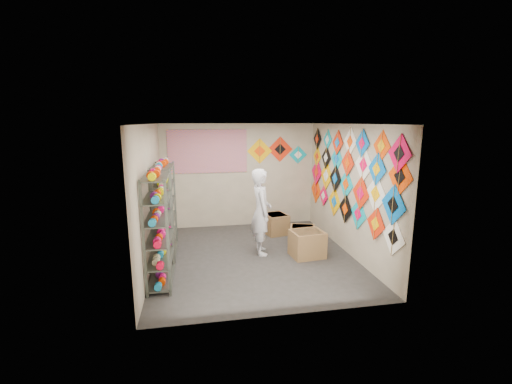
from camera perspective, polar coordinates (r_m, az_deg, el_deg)
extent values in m
plane|color=#2D2A27|center=(7.23, -0.36, -10.65)|extent=(4.50, 4.50, 0.00)
plane|color=#B8A88D|center=(9.02, -2.84, 2.75)|extent=(4.00, 0.00, 4.00)
plane|color=#B8A88D|center=(4.70, 4.38, -5.62)|extent=(4.00, 0.00, 4.00)
plane|color=#B8A88D|center=(6.79, -17.24, -0.73)|extent=(0.00, 4.50, 4.50)
plane|color=#B8A88D|center=(7.44, 14.98, 0.45)|extent=(0.00, 4.50, 4.50)
plane|color=#6D665C|center=(6.69, -0.39, 11.27)|extent=(4.50, 4.50, 0.00)
cube|color=#4C5147|center=(6.05, -15.86, -6.06)|extent=(0.40, 1.10, 1.90)
cube|color=#4C5147|center=(7.29, -14.93, -2.99)|extent=(0.40, 1.10, 1.90)
cylinder|color=#FF0E73|center=(5.56, -16.37, -6.62)|extent=(0.12, 0.10, 0.12)
cylinder|color=#FF3C00|center=(5.75, -16.18, -6.02)|extent=(0.12, 0.10, 0.12)
cylinder|color=#F4E800|center=(5.93, -16.00, -5.47)|extent=(0.12, 0.10, 0.12)
cylinder|color=beige|center=(6.11, -15.83, -4.94)|extent=(0.12, 0.10, 0.12)
cylinder|color=red|center=(6.30, -15.67, -4.45)|extent=(0.12, 0.10, 0.12)
cylinder|color=#832189|center=(6.48, -15.52, -3.99)|extent=(0.12, 0.10, 0.12)
cylinder|color=beige|center=(6.81, -15.28, -3.23)|extent=(0.12, 0.10, 0.12)
cylinder|color=teal|center=(6.99, -15.15, -2.83)|extent=(0.12, 0.10, 0.12)
cylinder|color=#FF0E73|center=(7.18, -15.03, -2.45)|extent=(0.12, 0.10, 0.12)
cylinder|color=#FF3C00|center=(7.36, -14.91, -2.09)|extent=(0.12, 0.10, 0.12)
cylinder|color=#F4E800|center=(7.55, -14.80, -1.75)|extent=(0.12, 0.10, 0.12)
cylinder|color=beige|center=(7.74, -14.70, -1.43)|extent=(0.12, 0.10, 0.12)
cube|color=white|center=(6.02, 21.93, -6.98)|extent=(0.02, 0.64, 0.64)
cube|color=red|center=(6.43, 19.31, -5.02)|extent=(0.04, 0.60, 0.60)
cube|color=#099EAE|center=(7.03, 16.66, -3.50)|extent=(0.03, 0.65, 0.65)
cube|color=black|center=(7.50, 14.66, -2.74)|extent=(0.01, 0.62, 0.62)
cube|color=#FFB200|center=(8.06, 12.92, -1.57)|extent=(0.02, 0.67, 0.68)
cube|color=#EF0044|center=(8.62, 11.19, -0.61)|extent=(0.01, 0.52, 0.52)
cube|color=#FF4100|center=(9.16, 9.96, 0.32)|extent=(0.01, 0.70, 0.70)
cube|color=blue|center=(5.92, 21.90, -2.01)|extent=(0.01, 0.69, 0.69)
cube|color=white|center=(6.40, 19.33, -0.29)|extent=(0.01, 0.69, 0.69)
cube|color=red|center=(6.85, 17.03, -0.18)|extent=(0.01, 0.66, 0.66)
cube|color=#099EAE|center=(7.46, 14.78, 1.29)|extent=(0.03, 0.64, 0.64)
cube|color=black|center=(7.92, 13.06, 2.22)|extent=(0.03, 0.63, 0.63)
cube|color=#FFB200|center=(8.46, 11.63, 2.69)|extent=(0.03, 0.71, 0.71)
cube|color=#EF0044|center=(9.03, 10.06, 3.31)|extent=(0.04, 0.70, 0.69)
cube|color=#FF4100|center=(5.76, 22.88, 2.43)|extent=(0.03, 0.65, 0.65)
cube|color=blue|center=(6.31, 19.49, 3.63)|extent=(0.02, 0.59, 0.59)
cube|color=white|center=(6.77, 17.50, 4.36)|extent=(0.02, 0.68, 0.68)
cube|color=red|center=(7.34, 15.00, 4.72)|extent=(0.01, 0.57, 0.57)
cube|color=#099EAE|center=(7.89, 13.29, 5.44)|extent=(0.01, 0.60, 0.60)
cube|color=black|center=(8.42, 11.59, 5.65)|extent=(0.03, 0.54, 0.54)
cube|color=#FFB200|center=(9.03, 10.16, 5.85)|extent=(0.04, 0.54, 0.54)
cube|color=#EF0044|center=(5.75, 22.79, 5.94)|extent=(0.03, 0.62, 0.62)
cube|color=#FF4100|center=(6.22, 20.21, 7.22)|extent=(0.02, 0.54, 0.54)
cube|color=blue|center=(6.79, 17.27, 7.76)|extent=(0.02, 0.54, 0.54)
cube|color=white|center=(7.28, 15.42, 8.09)|extent=(0.02, 0.59, 0.59)
cube|color=red|center=(7.81, 13.42, 8.02)|extent=(0.03, 0.55, 0.55)
cube|color=#099EAE|center=(8.39, 11.84, 8.55)|extent=(0.03, 0.51, 0.51)
cube|color=black|center=(8.98, 10.17, 8.70)|extent=(0.01, 0.54, 0.54)
cube|color=#FFB200|center=(9.02, 0.61, 6.83)|extent=(0.67, 0.02, 0.67)
cube|color=red|center=(9.14, 4.03, 7.12)|extent=(0.68, 0.02, 0.68)
cube|color=#099EAE|center=(9.29, 7.02, 6.17)|extent=(0.49, 0.02, 0.49)
cube|color=purple|center=(8.86, -8.04, 6.72)|extent=(2.00, 0.01, 1.10)
imported|color=silver|center=(7.13, 0.85, -3.31)|extent=(0.66, 0.44, 1.81)
cube|color=olive|center=(7.22, 8.52, -8.54)|extent=(0.70, 0.61, 0.54)
cube|color=olive|center=(7.82, 7.74, -7.27)|extent=(0.66, 0.59, 0.45)
cube|color=olive|center=(8.56, 3.29, -5.32)|extent=(0.63, 0.67, 0.50)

